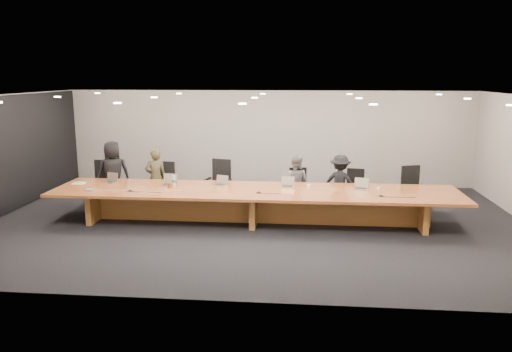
{
  "coord_description": "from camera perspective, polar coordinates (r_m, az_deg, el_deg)",
  "views": [
    {
      "loc": [
        1.03,
        -10.72,
        3.26
      ],
      "look_at": [
        0.0,
        0.3,
        1.0
      ],
      "focal_mm": 35.0,
      "sensor_mm": 36.0,
      "label": 1
    }
  ],
  "objects": [
    {
      "name": "laptop_c",
      "position": [
        11.51,
        -4.11,
        -0.5
      ],
      "size": [
        0.34,
        0.29,
        0.23
      ],
      "primitive_type": null,
      "rotation": [
        0.0,
        0.0,
        -0.33
      ],
      "color": "tan",
      "rests_on": "conference_table"
    },
    {
      "name": "person_a",
      "position": [
        12.98,
        -16.0,
        0.27
      ],
      "size": [
        0.94,
        0.78,
        1.65
      ],
      "primitive_type": "imported",
      "rotation": [
        0.0,
        0.0,
        3.52
      ],
      "color": "black",
      "rests_on": "ground"
    },
    {
      "name": "back_wall",
      "position": [
        14.88,
        1.33,
        4.36
      ],
      "size": [
        12.0,
        0.02,
        2.8
      ],
      "primitive_type": "cube",
      "color": "beige",
      "rests_on": "ground"
    },
    {
      "name": "chair_left",
      "position": [
        12.68,
        -10.58,
        -0.93
      ],
      "size": [
        0.63,
        0.63,
        1.13
      ],
      "primitive_type": null,
      "rotation": [
        0.0,
        0.0,
        -0.09
      ],
      "color": "black",
      "rests_on": "ground"
    },
    {
      "name": "laptop_d",
      "position": [
        11.34,
        3.59,
        -0.66
      ],
      "size": [
        0.32,
        0.25,
        0.23
      ],
      "primitive_type": null,
      "rotation": [
        0.0,
        0.0,
        -0.11
      ],
      "color": "#B7AB8C",
      "rests_on": "conference_table"
    },
    {
      "name": "ground",
      "position": [
        11.26,
        -0.14,
        -5.3
      ],
      "size": [
        12.0,
        12.0,
        0.0
      ],
      "primitive_type": "plane",
      "color": "black",
      "rests_on": "ground"
    },
    {
      "name": "conference_table",
      "position": [
        11.12,
        -0.14,
        -2.73
      ],
      "size": [
        9.0,
        1.8,
        0.75
      ],
      "color": "brown",
      "rests_on": "ground"
    },
    {
      "name": "chair_far_left",
      "position": [
        13.18,
        -17.23,
        -0.74
      ],
      "size": [
        0.6,
        0.6,
        1.15
      ],
      "primitive_type": null,
      "rotation": [
        0.0,
        0.0,
        0.03
      ],
      "color": "black",
      "rests_on": "ground"
    },
    {
      "name": "amber_mug",
      "position": [
        11.4,
        -9.88,
        -1.08
      ],
      "size": [
        0.09,
        0.09,
        0.1
      ],
      "primitive_type": "cylinder",
      "rotation": [
        0.0,
        0.0,
        -0.03
      ],
      "color": "brown",
      "rests_on": "conference_table"
    },
    {
      "name": "laptop_e",
      "position": [
        11.34,
        11.88,
        -0.87
      ],
      "size": [
        0.36,
        0.31,
        0.25
      ],
      "primitive_type": null,
      "rotation": [
        0.0,
        0.0,
        -0.29
      ],
      "color": "tan",
      "rests_on": "conference_table"
    },
    {
      "name": "water_bottle",
      "position": [
        11.51,
        -9.38,
        -0.57
      ],
      "size": [
        0.1,
        0.1,
        0.25
      ],
      "primitive_type": "cylinder",
      "rotation": [
        0.0,
        0.0,
        0.28
      ],
      "color": "#B6C7C2",
      "rests_on": "conference_table"
    },
    {
      "name": "av_box",
      "position": [
        11.56,
        -18.4,
        -1.52
      ],
      "size": [
        0.21,
        0.16,
        0.03
      ],
      "primitive_type": "cube",
      "rotation": [
        0.0,
        0.0,
        -0.04
      ],
      "color": "silver",
      "rests_on": "conference_table"
    },
    {
      "name": "mic_center",
      "position": [
        10.75,
        0.32,
        -1.87
      ],
      "size": [
        0.17,
        0.17,
        0.03
      ],
      "primitive_type": "cone",
      "rotation": [
        0.0,
        0.0,
        0.4
      ],
      "color": "black",
      "rests_on": "conference_table"
    },
    {
      "name": "paper_cup_near",
      "position": [
        11.22,
        6.02,
        -1.2
      ],
      "size": [
        0.1,
        0.1,
        0.09
      ],
      "primitive_type": "cone",
      "rotation": [
        0.0,
        0.0,
        0.27
      ],
      "color": "white",
      "rests_on": "conference_table"
    },
    {
      "name": "person_d",
      "position": [
        12.23,
        9.58,
        -0.77
      ],
      "size": [
        0.98,
        0.71,
        1.37
      ],
      "primitive_type": "imported",
      "rotation": [
        0.0,
        0.0,
        2.89
      ],
      "color": "black",
      "rests_on": "ground"
    },
    {
      "name": "paper_cup_far",
      "position": [
        11.3,
        13.81,
        -1.44
      ],
      "size": [
        0.08,
        0.08,
        0.08
      ],
      "primitive_type": "cone",
      "rotation": [
        0.0,
        0.0,
        0.25
      ],
      "color": "white",
      "rests_on": "conference_table"
    },
    {
      "name": "laptop_b",
      "position": [
        11.66,
        -9.95,
        -0.41
      ],
      "size": [
        0.36,
        0.28,
        0.26
      ],
      "primitive_type": null,
      "rotation": [
        0.0,
        0.0,
        -0.1
      ],
      "color": "tan",
      "rests_on": "conference_table"
    },
    {
      "name": "mic_right",
      "position": [
        10.79,
        14.1,
        -2.18
      ],
      "size": [
        0.15,
        0.15,
        0.03
      ],
      "primitive_type": "cone",
      "rotation": [
        0.0,
        0.0,
        -0.26
      ],
      "color": "black",
      "rests_on": "conference_table"
    },
    {
      "name": "laptop_a",
      "position": [
        12.26,
        -16.41,
        -0.19
      ],
      "size": [
        0.35,
        0.3,
        0.24
      ],
      "primitive_type": null,
      "rotation": [
        0.0,
        0.0,
        -0.32
      ],
      "color": "tan",
      "rests_on": "conference_table"
    },
    {
      "name": "chair_mid_left",
      "position": [
        12.53,
        -4.38,
        -0.78
      ],
      "size": [
        0.74,
        0.74,
        1.19
      ],
      "primitive_type": null,
      "rotation": [
        0.0,
        0.0,
        -0.26
      ],
      "color": "black",
      "rests_on": "ground"
    },
    {
      "name": "chair_far_right",
      "position": [
        12.53,
        17.67,
        -1.44
      ],
      "size": [
        0.72,
        0.72,
        1.13
      ],
      "primitive_type": null,
      "rotation": [
        0.0,
        0.0,
        0.32
      ],
      "color": "black",
      "rests_on": "ground"
    },
    {
      "name": "person_c",
      "position": [
        12.22,
        4.55,
        -0.73
      ],
      "size": [
        0.78,
        0.69,
        1.34
      ],
      "primitive_type": "imported",
      "rotation": [
        0.0,
        0.0,
        2.82
      ],
      "color": "slate",
      "rests_on": "ground"
    },
    {
      "name": "mic_left",
      "position": [
        11.25,
        -14.18,
        -1.62
      ],
      "size": [
        0.16,
        0.16,
        0.03
      ],
      "primitive_type": "cone",
      "rotation": [
        0.0,
        0.0,
        0.22
      ],
      "color": "black",
      "rests_on": "conference_table"
    },
    {
      "name": "lime_gadget",
      "position": [
        12.4,
        -19.61,
        -0.68
      ],
      "size": [
        0.18,
        0.13,
        0.03
      ],
      "primitive_type": "cube",
      "rotation": [
        0.0,
        0.0,
        0.24
      ],
      "color": "#64C434",
      "rests_on": "notepad"
    },
    {
      "name": "chair_mid_right",
      "position": [
        12.28,
        4.9,
        -1.44
      ],
      "size": [
        0.59,
        0.59,
        1.02
      ],
      "primitive_type": null,
      "rotation": [
        0.0,
        0.0,
        0.14
      ],
      "color": "black",
      "rests_on": "ground"
    },
    {
      "name": "chair_right",
      "position": [
        12.43,
        11.14,
        -1.49
      ],
      "size": [
        0.62,
        0.62,
        1.01
      ],
      "primitive_type": null,
      "rotation": [
        0.0,
        0.0,
        -0.24
      ],
      "color": "black",
      "rests_on": "ground"
    },
    {
      "name": "notepad",
      "position": [
        12.39,
        -19.61,
        -0.79
      ],
      "size": [
        0.28,
        0.23,
        0.02
      ],
      "primitive_type": "cube",
      "rotation": [
        0.0,
        0.0,
        -0.03
      ],
      "color": "silver",
      "rests_on": "conference_table"
    },
    {
      "name": "person_b",
      "position": [
        12.7,
        -11.38,
        -0.2
      ],
      "size": [
        0.61,
        0.5,
        1.45
      ],
      "primitive_type": "imported",
      "rotation": [
        0.0,
        0.0,
        3.47
      ],
      "color": "#36301D",
      "rests_on": "ground"
    }
  ]
}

